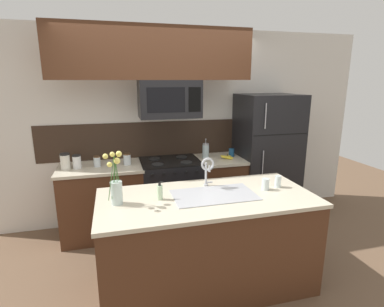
{
  "coord_description": "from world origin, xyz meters",
  "views": [
    {
      "loc": [
        -0.68,
        -2.79,
        1.94
      ],
      "look_at": [
        0.13,
        0.27,
        1.16
      ],
      "focal_mm": 28.0,
      "sensor_mm": 36.0,
      "label": 1
    }
  ],
  "objects_px": {
    "microwave": "(169,99)",
    "flower_vase": "(116,188)",
    "french_press": "(206,151)",
    "drinking_glass": "(266,184)",
    "storage_jar_squat": "(127,159)",
    "storage_jar_short": "(97,161)",
    "storage_jar_medium": "(77,162)",
    "refrigerator": "(265,157)",
    "storage_jar_tall": "(65,161)",
    "dish_soap_bottle": "(160,192)",
    "banana_bunch": "(227,157)",
    "spare_glass": "(278,182)",
    "coffee_tin": "(232,152)",
    "stove_range": "(171,194)",
    "sink_faucet": "(207,168)"
  },
  "relations": [
    {
      "from": "microwave",
      "to": "flower_vase",
      "type": "xyz_separation_m",
      "value": [
        -0.69,
        -1.21,
        -0.66
      ]
    },
    {
      "from": "french_press",
      "to": "drinking_glass",
      "type": "distance_m",
      "value": 1.31
    },
    {
      "from": "storage_jar_squat",
      "to": "flower_vase",
      "type": "bearing_deg",
      "value": -96.82
    },
    {
      "from": "storage_jar_short",
      "to": "storage_jar_medium",
      "type": "bearing_deg",
      "value": -174.78
    },
    {
      "from": "refrigerator",
      "to": "storage_jar_tall",
      "type": "bearing_deg",
      "value": -179.22
    },
    {
      "from": "refrigerator",
      "to": "dish_soap_bottle",
      "type": "bearing_deg",
      "value": -143.88
    },
    {
      "from": "banana_bunch",
      "to": "spare_glass",
      "type": "distance_m",
      "value": 1.15
    },
    {
      "from": "drinking_glass",
      "to": "flower_vase",
      "type": "relative_size",
      "value": 0.24
    },
    {
      "from": "storage_jar_tall",
      "to": "storage_jar_medium",
      "type": "height_order",
      "value": "storage_jar_tall"
    },
    {
      "from": "storage_jar_medium",
      "to": "dish_soap_bottle",
      "type": "distance_m",
      "value": 1.45
    },
    {
      "from": "storage_jar_medium",
      "to": "spare_glass",
      "type": "relative_size",
      "value": 1.44
    },
    {
      "from": "storage_jar_medium",
      "to": "banana_bunch",
      "type": "bearing_deg",
      "value": -1.16
    },
    {
      "from": "storage_jar_medium",
      "to": "coffee_tin",
      "type": "distance_m",
      "value": 2.0
    },
    {
      "from": "storage_jar_short",
      "to": "coffee_tin",
      "type": "relative_size",
      "value": 1.2
    },
    {
      "from": "microwave",
      "to": "banana_bunch",
      "type": "xyz_separation_m",
      "value": [
        0.77,
        -0.04,
        -0.78
      ]
    },
    {
      "from": "stove_range",
      "to": "french_press",
      "type": "distance_m",
      "value": 0.74
    },
    {
      "from": "refrigerator",
      "to": "french_press",
      "type": "xyz_separation_m",
      "value": [
        -0.88,
        0.04,
        0.13
      ]
    },
    {
      "from": "microwave",
      "to": "refrigerator",
      "type": "distance_m",
      "value": 1.61
    },
    {
      "from": "refrigerator",
      "to": "dish_soap_bottle",
      "type": "height_order",
      "value": "refrigerator"
    },
    {
      "from": "storage_jar_tall",
      "to": "drinking_glass",
      "type": "xyz_separation_m",
      "value": [
        1.96,
        -1.22,
        -0.04
      ]
    },
    {
      "from": "banana_bunch",
      "to": "drinking_glass",
      "type": "relative_size",
      "value": 1.7
    },
    {
      "from": "storage_jar_squat",
      "to": "spare_glass",
      "type": "bearing_deg",
      "value": -40.89
    },
    {
      "from": "microwave",
      "to": "coffee_tin",
      "type": "relative_size",
      "value": 6.77
    },
    {
      "from": "refrigerator",
      "to": "storage_jar_medium",
      "type": "bearing_deg",
      "value": -179.05
    },
    {
      "from": "stove_range",
      "to": "drinking_glass",
      "type": "distance_m",
      "value": 1.51
    },
    {
      "from": "drinking_glass",
      "to": "refrigerator",
      "type": "bearing_deg",
      "value": 61.62
    },
    {
      "from": "french_press",
      "to": "storage_jar_short",
      "type": "bearing_deg",
      "value": -177.51
    },
    {
      "from": "dish_soap_bottle",
      "to": "flower_vase",
      "type": "xyz_separation_m",
      "value": [
        -0.37,
        -0.01,
        0.07
      ]
    },
    {
      "from": "refrigerator",
      "to": "spare_glass",
      "type": "bearing_deg",
      "value": -113.33
    },
    {
      "from": "refrigerator",
      "to": "storage_jar_squat",
      "type": "height_order",
      "value": "refrigerator"
    },
    {
      "from": "refrigerator",
      "to": "banana_bunch",
      "type": "bearing_deg",
      "value": -172.54
    },
    {
      "from": "microwave",
      "to": "storage_jar_medium",
      "type": "xyz_separation_m",
      "value": [
        -1.13,
        -0.0,
        -0.72
      ]
    },
    {
      "from": "dish_soap_bottle",
      "to": "stove_range",
      "type": "bearing_deg",
      "value": 75.21
    },
    {
      "from": "microwave",
      "to": "drinking_glass",
      "type": "height_order",
      "value": "microwave"
    },
    {
      "from": "storage_jar_medium",
      "to": "flower_vase",
      "type": "bearing_deg",
      "value": -70.05
    },
    {
      "from": "storage_jar_tall",
      "to": "sink_faucet",
      "type": "xyz_separation_m",
      "value": [
        1.44,
        -1.02,
        0.1
      ]
    },
    {
      "from": "french_press",
      "to": "spare_glass",
      "type": "bearing_deg",
      "value": -74.59
    },
    {
      "from": "flower_vase",
      "to": "storage_jar_short",
      "type": "bearing_deg",
      "value": 99.77
    },
    {
      "from": "french_press",
      "to": "sink_faucet",
      "type": "bearing_deg",
      "value": -106.54
    },
    {
      "from": "spare_glass",
      "to": "storage_jar_short",
      "type": "bearing_deg",
      "value": 145.45
    },
    {
      "from": "flower_vase",
      "to": "storage_jar_squat",
      "type": "bearing_deg",
      "value": 83.18
    },
    {
      "from": "storage_jar_medium",
      "to": "spare_glass",
      "type": "xyz_separation_m",
      "value": [
        1.98,
        -1.19,
        -0.03
      ]
    },
    {
      "from": "spare_glass",
      "to": "microwave",
      "type": "bearing_deg",
      "value": 125.59
    },
    {
      "from": "refrigerator",
      "to": "storage_jar_squat",
      "type": "distance_m",
      "value": 1.93
    },
    {
      "from": "microwave",
      "to": "refrigerator",
      "type": "relative_size",
      "value": 0.43
    },
    {
      "from": "storage_jar_squat",
      "to": "stove_range",
      "type": "bearing_deg",
      "value": 0.07
    },
    {
      "from": "refrigerator",
      "to": "sink_faucet",
      "type": "xyz_separation_m",
      "value": [
        -1.2,
        -1.05,
        0.23
      ]
    },
    {
      "from": "flower_vase",
      "to": "french_press",
      "type": "bearing_deg",
      "value": 47.26
    },
    {
      "from": "stove_range",
      "to": "storage_jar_medium",
      "type": "height_order",
      "value": "storage_jar_medium"
    },
    {
      "from": "storage_jar_short",
      "to": "drinking_glass",
      "type": "height_order",
      "value": "storage_jar_short"
    }
  ]
}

